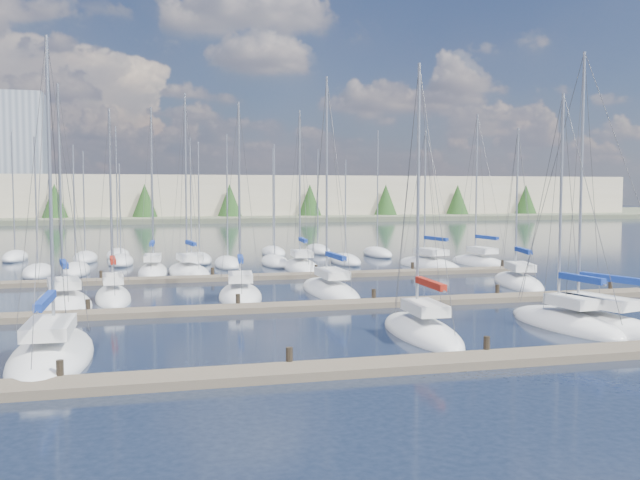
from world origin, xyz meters
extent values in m
plane|color=#1A2335|center=(0.00, 60.00, 0.00)|extent=(400.00, 400.00, 0.00)
cube|color=#6B5E4C|center=(0.00, 2.00, 0.15)|extent=(44.00, 1.80, 0.35)
cylinder|color=#2D261C|center=(-12.00, 2.90, 0.30)|extent=(0.26, 0.26, 1.10)
cylinder|color=#2D261C|center=(-4.00, 2.90, 0.30)|extent=(0.26, 0.26, 1.10)
cylinder|color=#2D261C|center=(4.00, 2.90, 0.30)|extent=(0.26, 0.26, 1.10)
cube|color=#6B5E4C|center=(0.00, 16.00, 0.15)|extent=(44.00, 1.80, 0.35)
cylinder|color=#2D261C|center=(-12.00, 16.90, 0.30)|extent=(0.26, 0.26, 1.10)
cylinder|color=#2D261C|center=(-4.00, 16.90, 0.30)|extent=(0.26, 0.26, 1.10)
cylinder|color=#2D261C|center=(4.00, 16.90, 0.30)|extent=(0.26, 0.26, 1.10)
cylinder|color=#2D261C|center=(12.00, 16.90, 0.30)|extent=(0.26, 0.26, 1.10)
cylinder|color=#2D261C|center=(20.00, 16.90, 0.30)|extent=(0.26, 0.26, 1.10)
cube|color=#6B5E4C|center=(0.00, 30.00, 0.15)|extent=(44.00, 1.80, 0.35)
cylinder|color=#2D261C|center=(-12.00, 30.90, 0.30)|extent=(0.26, 0.26, 1.10)
cylinder|color=#2D261C|center=(-4.00, 30.90, 0.30)|extent=(0.26, 0.26, 1.10)
cylinder|color=#2D261C|center=(4.00, 30.90, 0.30)|extent=(0.26, 0.26, 1.10)
cylinder|color=#2D261C|center=(12.00, 30.90, 0.30)|extent=(0.26, 0.26, 1.10)
cylinder|color=#2D261C|center=(20.00, 30.90, 0.30)|extent=(0.26, 0.26, 1.10)
ellipsoid|color=white|center=(10.60, 7.48, 0.05)|extent=(3.23, 7.66, 1.60)
cube|color=silver|center=(10.64, 7.11, 1.35)|extent=(1.61, 2.74, 0.50)
cylinder|color=#9EA0A5|center=(10.53, 8.07, 6.19)|extent=(0.14, 0.14, 10.18)
cylinder|color=#9EA0A5|center=(10.71, 6.52, 2.40)|extent=(0.46, 3.11, 0.10)
cube|color=navy|center=(10.71, 6.52, 2.52)|extent=(0.63, 2.89, 0.30)
ellipsoid|color=white|center=(3.16, 7.56, 0.05)|extent=(2.78, 8.08, 1.60)
cube|color=maroon|center=(3.16, 7.56, 0.05)|extent=(1.43, 3.88, 0.12)
cube|color=silver|center=(3.15, 7.16, 1.35)|extent=(1.47, 2.85, 0.50)
cylinder|color=#9EA0A5|center=(3.18, 8.20, 6.75)|extent=(0.14, 0.14, 11.31)
cylinder|color=#9EA0A5|center=(3.12, 6.52, 2.40)|extent=(0.22, 3.36, 0.10)
cube|color=maroon|center=(3.12, 6.52, 2.52)|extent=(0.41, 3.10, 0.30)
ellipsoid|color=white|center=(20.08, 35.20, 0.05)|extent=(3.29, 8.87, 1.60)
cube|color=black|center=(20.08, 35.20, 0.05)|extent=(1.68, 4.27, 0.12)
cube|color=silver|center=(20.12, 34.77, 1.35)|extent=(1.66, 3.15, 0.50)
cylinder|color=#9EA0A5|center=(20.02, 35.90, 7.25)|extent=(0.14, 0.14, 12.30)
cylinder|color=#9EA0A5|center=(20.18, 34.08, 2.40)|extent=(0.42, 3.64, 0.10)
cube|color=navy|center=(20.18, 34.08, 2.52)|extent=(0.60, 3.37, 0.30)
ellipsoid|color=white|center=(11.79, 7.23, 0.05)|extent=(5.34, 10.34, 1.60)
cube|color=black|center=(11.79, 7.23, 0.05)|extent=(2.67, 4.99, 0.12)
cube|color=silver|center=(11.92, 6.75, 1.35)|extent=(2.41, 3.77, 0.50)
cylinder|color=#9EA0A5|center=(11.58, 8.00, 7.19)|extent=(0.14, 0.14, 12.17)
cylinder|color=#9EA0A5|center=(12.14, 5.98, 2.40)|extent=(1.21, 4.06, 0.10)
cube|color=navy|center=(12.14, 5.98, 2.52)|extent=(1.32, 3.79, 0.30)
ellipsoid|color=white|center=(-8.27, 35.20, 0.05)|extent=(2.78, 7.80, 1.60)
cube|color=black|center=(-8.27, 35.20, 0.05)|extent=(1.43, 3.75, 0.12)
cube|color=silver|center=(-8.29, 34.82, 1.35)|extent=(1.44, 2.76, 0.50)
cylinder|color=#9EA0A5|center=(-8.23, 35.82, 7.14)|extent=(0.14, 0.14, 12.08)
cylinder|color=#9EA0A5|center=(-8.33, 34.21, 2.40)|extent=(0.29, 3.23, 0.10)
cube|color=navy|center=(-8.33, 34.21, 2.52)|extent=(0.48, 2.98, 0.30)
ellipsoid|color=white|center=(3.93, 35.89, 0.05)|extent=(3.39, 8.54, 1.60)
cube|color=maroon|center=(3.93, 35.89, 0.05)|extent=(1.74, 4.11, 0.12)
cube|color=silver|center=(3.90, 35.47, 1.35)|extent=(1.74, 3.03, 0.50)
cylinder|color=#9EA0A5|center=(3.98, 36.56, 7.23)|extent=(0.14, 0.14, 12.27)
cylinder|color=#9EA0A5|center=(3.85, 34.81, 2.40)|extent=(0.35, 3.51, 0.10)
cube|color=navy|center=(3.85, 34.81, 2.52)|extent=(0.53, 3.24, 0.30)
ellipsoid|color=white|center=(15.06, 34.84, 0.05)|extent=(4.46, 9.13, 1.60)
cube|color=maroon|center=(15.06, 34.84, 0.05)|extent=(2.26, 4.40, 0.12)
cube|color=silver|center=(15.13, 34.41, 1.35)|extent=(2.17, 3.30, 0.50)
cylinder|color=#9EA0A5|center=(14.94, 35.53, 6.48)|extent=(0.14, 0.14, 10.76)
cylinder|color=#9EA0A5|center=(15.24, 33.72, 2.40)|extent=(0.69, 3.64, 0.10)
cube|color=navy|center=(15.24, 33.72, 2.52)|extent=(0.84, 3.38, 0.30)
ellipsoid|color=white|center=(-5.53, 34.64, 0.05)|extent=(3.96, 8.39, 1.60)
cube|color=silver|center=(-5.48, 34.24, 1.35)|extent=(1.97, 3.01, 0.50)
cylinder|color=#9EA0A5|center=(-5.61, 35.28, 7.70)|extent=(0.14, 0.14, 13.20)
cylinder|color=#9EA0A5|center=(-5.39, 33.60, 2.40)|extent=(0.54, 3.38, 0.10)
cube|color=navy|center=(-5.39, 33.60, 2.52)|extent=(0.70, 3.13, 0.30)
ellipsoid|color=white|center=(16.40, 22.11, 0.05)|extent=(4.49, 8.75, 1.60)
cube|color=maroon|center=(16.40, 22.11, 0.05)|extent=(2.25, 4.23, 0.12)
cube|color=silver|center=(16.31, 21.71, 1.35)|extent=(2.07, 3.18, 0.50)
cylinder|color=#9EA0A5|center=(16.56, 22.77, 6.05)|extent=(0.14, 0.14, 9.90)
cylinder|color=#9EA0A5|center=(16.15, 21.06, 2.40)|extent=(0.92, 3.44, 0.10)
cube|color=navy|center=(16.15, 21.06, 2.52)|extent=(1.05, 3.22, 0.30)
ellipsoid|color=white|center=(-13.57, 20.52, 0.05)|extent=(4.28, 8.40, 1.60)
cube|color=black|center=(-13.57, 20.52, 0.05)|extent=(2.18, 4.05, 0.12)
cube|color=silver|center=(-13.50, 20.13, 1.35)|extent=(2.10, 3.04, 0.50)
cylinder|color=#9EA0A5|center=(-13.67, 21.16, 6.91)|extent=(0.14, 0.14, 11.62)
cylinder|color=#9EA0A5|center=(-13.40, 19.49, 2.40)|extent=(0.63, 3.34, 0.10)
cube|color=navy|center=(-13.40, 19.49, 2.52)|extent=(0.78, 3.11, 0.30)
ellipsoid|color=white|center=(2.58, 21.54, 0.05)|extent=(2.81, 9.85, 1.60)
cube|color=silver|center=(2.59, 21.05, 1.35)|extent=(1.51, 3.45, 0.50)
cylinder|color=#9EA0A5|center=(2.57, 22.32, 7.52)|extent=(0.14, 0.14, 12.84)
cylinder|color=#9EA0A5|center=(2.60, 20.26, 2.40)|extent=(0.16, 4.12, 0.10)
cube|color=navy|center=(2.60, 20.26, 2.52)|extent=(0.36, 3.79, 0.30)
ellipsoid|color=white|center=(-3.31, 20.95, 0.05)|extent=(3.47, 7.78, 1.60)
cube|color=black|center=(-3.31, 20.95, 0.05)|extent=(1.77, 3.75, 0.12)
cube|color=silver|center=(-3.35, 20.58, 1.35)|extent=(1.74, 2.78, 0.50)
cylinder|color=#9EA0A5|center=(-3.24, 21.55, 6.57)|extent=(0.14, 0.14, 10.94)
cylinder|color=#9EA0A5|center=(-3.42, 19.98, 2.40)|extent=(0.46, 3.15, 0.10)
cube|color=navy|center=(-3.42, 19.98, 2.52)|extent=(0.63, 2.93, 0.30)
ellipsoid|color=white|center=(-12.71, 6.88, 0.05)|extent=(3.27, 9.98, 1.60)
cube|color=black|center=(-12.71, 6.88, 0.05)|extent=(1.69, 4.79, 0.12)
cube|color=silver|center=(-12.72, 6.38, 1.35)|extent=(1.76, 3.51, 0.50)
cylinder|color=#9EA0A5|center=(-12.70, 7.67, 6.90)|extent=(0.14, 0.14, 11.61)
cylinder|color=#9EA0A5|center=(-12.74, 5.59, 2.40)|extent=(0.18, 4.17, 0.10)
cube|color=navy|center=(-12.74, 5.59, 2.52)|extent=(0.38, 3.84, 0.30)
ellipsoid|color=white|center=(-10.89, 22.05, 0.05)|extent=(2.55, 7.49, 1.60)
cube|color=silver|center=(-10.87, 21.68, 1.35)|extent=(1.31, 2.65, 0.50)
cylinder|color=#9EA0A5|center=(-10.93, 22.64, 6.33)|extent=(0.14, 0.14, 10.45)
cylinder|color=#9EA0A5|center=(-10.83, 21.09, 2.40)|extent=(0.29, 3.10, 0.10)
cube|color=maroon|center=(-10.83, 21.09, 2.52)|extent=(0.48, 2.86, 0.30)
cylinder|color=#9EA0A5|center=(-20.75, 49.89, 6.50)|extent=(0.12, 0.12, 11.20)
ellipsoid|color=white|center=(-20.75, 49.89, 0.25)|extent=(2.20, 6.40, 1.40)
cylinder|color=#9EA0A5|center=(-3.94, 43.45, 5.97)|extent=(0.12, 0.12, 10.14)
ellipsoid|color=white|center=(-3.94, 43.45, 0.25)|extent=(2.20, 6.40, 1.40)
cylinder|color=#9EA0A5|center=(-4.68, 43.24, 6.14)|extent=(0.12, 0.12, 10.49)
ellipsoid|color=white|center=(-4.68, 43.24, 0.25)|extent=(2.20, 6.40, 1.40)
cylinder|color=#9EA0A5|center=(9.07, 50.53, 5.93)|extent=(0.12, 0.12, 10.06)
ellipsoid|color=white|center=(9.07, 50.53, 0.25)|extent=(2.20, 6.40, 1.40)
cylinder|color=#9EA0A5|center=(-14.23, 47.33, 5.60)|extent=(0.12, 0.12, 9.39)
ellipsoid|color=white|center=(-14.23, 47.33, 0.25)|extent=(2.20, 6.40, 1.40)
cylinder|color=#9EA0A5|center=(-16.97, 36.19, 5.83)|extent=(0.12, 0.12, 9.85)
ellipsoid|color=white|center=(-16.97, 36.19, 0.25)|extent=(2.20, 6.40, 1.40)
cylinder|color=#9EA0A5|center=(-14.23, 36.83, 5.55)|extent=(0.12, 0.12, 9.30)
ellipsoid|color=white|center=(-14.23, 36.83, 0.25)|extent=(2.20, 6.40, 1.40)
cylinder|color=#9EA0A5|center=(13.97, 45.41, 6.74)|extent=(0.12, 0.12, 11.68)
ellipsoid|color=white|center=(13.97, 45.41, 0.25)|extent=(2.20, 6.40, 1.40)
cylinder|color=#9EA0A5|center=(2.31, 39.32, 5.78)|extent=(0.12, 0.12, 9.76)
ellipsoid|color=white|center=(2.31, 39.32, 0.25)|extent=(2.20, 6.40, 1.40)
cylinder|color=#9EA0A5|center=(-11.34, 49.91, 6.87)|extent=(0.12, 0.12, 11.95)
ellipsoid|color=white|center=(-11.34, 49.91, 0.25)|extent=(2.20, 6.40, 1.40)
cylinder|color=#9EA0A5|center=(8.76, 39.06, 5.13)|extent=(0.12, 0.12, 8.46)
ellipsoid|color=white|center=(8.76, 39.06, 0.25)|extent=(2.20, 6.40, 1.40)
cylinder|color=#9EA0A5|center=(-10.91, 43.47, 4.96)|extent=(0.12, 0.12, 8.12)
ellipsoid|color=white|center=(-10.91, 43.47, 0.25)|extent=(2.20, 6.40, 1.40)
cylinder|color=#9EA0A5|center=(4.00, 49.08, 5.90)|extent=(0.12, 0.12, 10.00)
ellipsoid|color=white|center=(4.00, 49.08, 0.25)|extent=(2.20, 6.40, 1.40)
cylinder|color=#9EA0A5|center=(-1.89, 38.97, 6.17)|extent=(0.12, 0.12, 10.54)
ellipsoid|color=white|center=(-1.89, 38.97, 0.25)|extent=(2.20, 6.40, 1.40)
cube|color=#666B51|center=(0.00, 150.00, 0.50)|extent=(400.00, 60.00, 1.00)
cube|color=beige|center=(10.00, 140.00, 5.00)|extent=(200.00, 12.00, 10.00)
cube|color=slate|center=(-40.00, 165.00, 15.00)|extent=(18.00, 15.00, 30.00)
cone|color=#284C1E|center=(-26.00, 133.00, 4.00)|extent=(6.00, 6.00, 8.00)
cone|color=#284C1E|center=(-8.00, 133.00, 4.00)|extent=(6.00, 6.00, 8.00)
cone|color=#284C1E|center=(10.00, 133.00, 4.00)|extent=(6.00, 6.00, 8.00)
cone|color=#284C1E|center=(28.00, 133.00, 4.00)|extent=(6.00, 6.00, 8.00)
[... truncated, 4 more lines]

